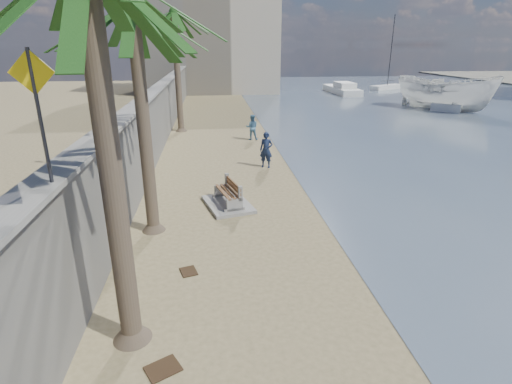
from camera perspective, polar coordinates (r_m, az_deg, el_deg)
ground_plane at (r=8.75m, az=9.17°, el=-23.69°), size 140.00×140.00×0.00m
seawall at (r=26.57m, az=-13.54°, el=10.44°), size 0.45×70.00×3.50m
wall_cap at (r=26.34m, az=-13.87°, el=14.29°), size 0.80×70.00×0.12m
end_building at (r=58.03m, az=-6.90°, el=21.10°), size 18.00×12.00×14.00m
bench_far at (r=15.83m, az=-4.05°, el=-0.54°), size 2.14×2.67×0.98m
palm_mid at (r=13.05m, az=-17.25°, el=23.67°), size 5.00×5.00×8.00m
palm_back at (r=30.06m, az=-11.68°, el=23.64°), size 5.00×5.00×9.04m
pedestrian_sign at (r=8.16m, az=-28.86°, el=11.60°), size 0.78×0.07×2.40m
streetlight at (r=18.30m, az=-17.50°, el=21.31°), size 0.28×0.28×5.12m
person_a at (r=20.74m, az=1.47°, el=6.40°), size 0.91×0.77×2.14m
person_b at (r=27.11m, az=-0.59°, el=9.42°), size 0.97×0.79×1.87m
boat_cruiser at (r=44.23m, az=25.39°, el=12.91°), size 5.29×5.32×4.42m
yacht_near at (r=47.27m, az=26.13°, el=11.36°), size 7.84×9.04×1.50m
yacht_far at (r=55.88m, az=12.12°, el=14.00°), size 2.67×9.14×1.50m
sailboat_west at (r=62.58m, az=18.23°, el=14.10°), size 5.93×4.41×10.06m
debris_b at (r=8.84m, az=-13.14°, el=-23.36°), size 0.81×0.76×0.03m
debris_d at (r=11.68m, az=-9.61°, el=-11.12°), size 0.56×0.63×0.03m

